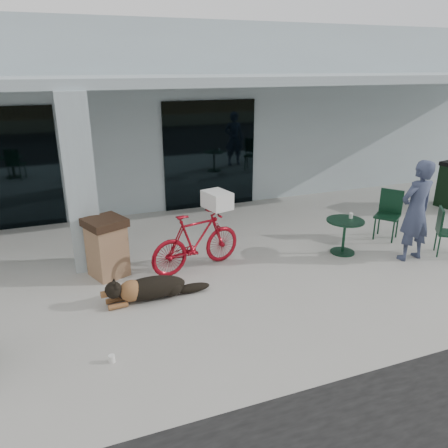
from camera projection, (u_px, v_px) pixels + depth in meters
name	position (u px, v px, depth m)	size (l,w,h in m)	color
ground	(206.00, 312.00, 6.57)	(80.00, 80.00, 0.00)	#ADABA3
building	(116.00, 109.00, 13.26)	(22.00, 7.00, 4.50)	#9EACB3
storefront_glass_right	(210.00, 155.00, 11.08)	(2.40, 0.06, 2.70)	black
column	(80.00, 184.00, 7.55)	(0.50, 0.50, 3.12)	#9EACB3
overhang	(146.00, 81.00, 8.63)	(22.00, 2.80, 0.18)	#9EACB3
bicycle	(196.00, 241.00, 7.81)	(0.51, 1.79, 1.08)	maroon
laundry_basket	(217.00, 200.00, 7.81)	(0.52, 0.38, 0.31)	white
dog	(151.00, 287.00, 6.89)	(1.27, 0.42, 0.42)	black
cup_near_dog	(112.00, 359.00, 5.46)	(0.08, 0.08, 0.10)	white
cafe_table_far	(344.00, 237.00, 8.55)	(0.73, 0.73, 0.68)	#133723
cafe_chair_far_b	(387.00, 216.00, 9.19)	(0.47, 0.51, 1.04)	#133723
person	(416.00, 211.00, 8.07)	(0.70, 0.46, 1.92)	#38425F
cup_on_table	(351.00, 216.00, 8.53)	(0.08, 0.08, 0.10)	white
trash_receptacle	(107.00, 247.00, 7.57)	(0.62, 0.62, 1.06)	#8C6749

